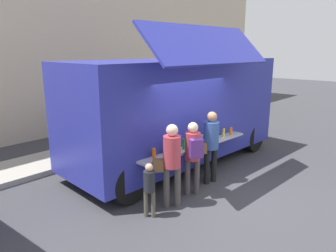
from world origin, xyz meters
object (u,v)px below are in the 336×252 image
at_px(trash_bin, 203,113).
at_px(customer_mid_with_backpack, 193,151).
at_px(food_truck_main, 177,108).
at_px(child_near_queue, 149,185).
at_px(customer_rear_waiting, 171,159).
at_px(customer_front_ordering, 211,141).

xyz_separation_m(trash_bin, customer_mid_with_backpack, (-5.75, -3.94, 0.53)).
bearing_deg(food_truck_main, child_near_queue, -146.26).
bearing_deg(customer_rear_waiting, food_truck_main, -11.20).
bearing_deg(customer_rear_waiting, child_near_queue, 129.53).
bearing_deg(child_near_queue, trash_bin, -2.32).
relative_size(trash_bin, customer_mid_with_backpack, 0.59).
xyz_separation_m(food_truck_main, trash_bin, (4.40, 2.32, -1.12)).
bearing_deg(customer_front_ordering, customer_mid_with_backpack, 110.95).
height_order(customer_front_ordering, customer_rear_waiting, customer_front_ordering).
bearing_deg(food_truck_main, trash_bin, 30.56).
bearing_deg(customer_mid_with_backpack, trash_bin, -20.96).
xyz_separation_m(customer_mid_with_backpack, child_near_queue, (-1.35, 0.01, -0.36)).
distance_m(customer_rear_waiting, child_near_queue, 0.73).
distance_m(trash_bin, customer_mid_with_backpack, 6.99).
bearing_deg(child_near_queue, food_truck_main, -0.37).
bearing_deg(customer_mid_with_backpack, child_near_queue, 124.35).
distance_m(customer_mid_with_backpack, customer_rear_waiting, 0.73).
height_order(customer_mid_with_backpack, child_near_queue, customer_mid_with_backpack).
height_order(food_truck_main, customer_front_ordering, food_truck_main).
xyz_separation_m(customer_mid_with_backpack, customer_rear_waiting, (-0.73, -0.01, 0.02)).
distance_m(food_truck_main, customer_mid_with_backpack, 2.19).
xyz_separation_m(customer_rear_waiting, child_near_queue, (-0.62, 0.01, -0.38)).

